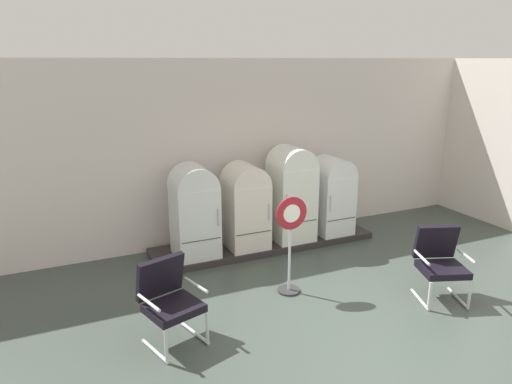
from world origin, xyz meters
TOP-DOWN VIEW (x-y plane):
  - ground at (0.00, 0.00)m, footprint 12.00×10.00m
  - back_wall at (0.00, 3.66)m, footprint 11.76×0.12m
  - side_wall_right at (4.66, 2.48)m, footprint 0.16×2.20m
  - display_plinth at (0.00, 3.02)m, footprint 3.91×0.95m
  - refrigerator_0 at (-1.27, 2.92)m, footprint 0.67×0.68m
  - refrigerator_1 at (-0.39, 2.94)m, footprint 0.65×0.72m
  - refrigerator_2 at (0.47, 2.93)m, footprint 0.68×0.72m
  - refrigerator_3 at (1.29, 2.93)m, footprint 0.62×0.71m
  - armchair_left at (-2.18, 0.91)m, footprint 0.75×0.77m
  - armchair_right at (1.40, 0.43)m, footprint 0.77×0.78m
  - sign_stand at (-0.38, 1.38)m, footprint 0.46×0.32m

SIDE VIEW (x-z plane):
  - ground at x=0.00m, z-range -0.05..0.00m
  - display_plinth at x=0.00m, z-range 0.00..0.11m
  - armchair_left at x=-2.18m, z-range 0.06..1.05m
  - armchair_right at x=1.40m, z-range 0.06..1.05m
  - sign_stand at x=-0.38m, z-range -0.02..1.38m
  - refrigerator_3 at x=1.29m, z-range 0.15..1.53m
  - refrigerator_1 at x=-0.39m, z-range 0.15..1.57m
  - refrigerator_0 at x=-1.27m, z-range 0.15..1.63m
  - refrigerator_2 at x=0.47m, z-range 0.16..1.79m
  - side_wall_right at x=4.66m, z-range -0.01..3.16m
  - back_wall at x=0.00m, z-range 0.01..3.18m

